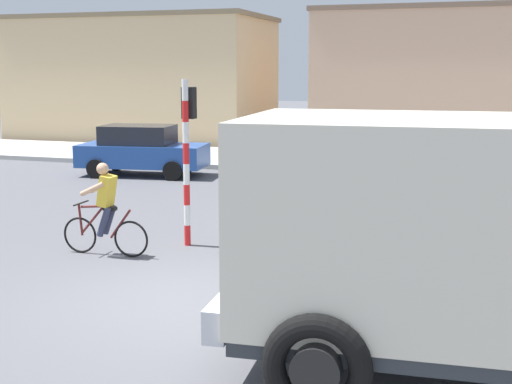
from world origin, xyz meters
The scene contains 10 objects.
ground_plane centered at (0.00, 0.00, 0.00)m, with size 120.00×120.00×0.00m, color #56565B.
sidewalk_far centered at (0.00, 15.07, 0.08)m, with size 80.00×5.00×0.16m, color #ADADA8.
truck_foreground centered at (4.26, -1.71, 1.67)m, with size 5.57×3.10×2.90m.
cyclist centered at (-2.30, 1.74, 0.86)m, with size 1.73×0.50×1.72m.
traffic_light_pole centered at (-1.16, 2.95, 2.07)m, with size 0.24×0.43×3.20m.
car_red_near centered at (-6.08, 10.68, 0.82)m, with size 4.18×2.25×1.60m.
car_white_mid centered at (1.53, 5.89, 0.82)m, with size 4.27×2.52×1.60m.
pedestrian_near_kerb centered at (4.77, 10.30, 0.85)m, with size 0.34×0.22×1.62m.
building_corner_left centered at (-11.22, 21.13, 2.87)m, with size 11.82×6.40×5.74m.
building_mid_block centered at (2.04, 21.90, 2.92)m, with size 9.52×6.25×5.84m.
Camera 1 is at (4.15, -9.36, 3.43)m, focal length 49.21 mm.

